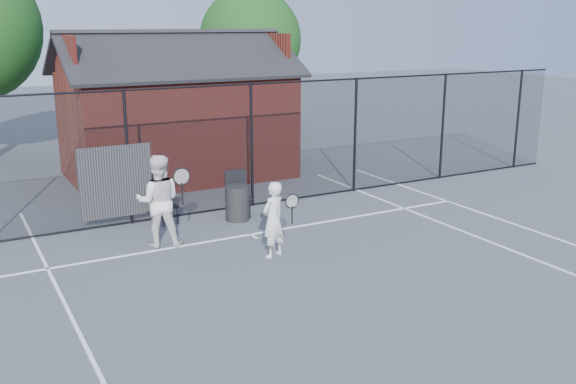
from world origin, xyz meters
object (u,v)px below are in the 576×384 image
clubhouse (177,121)px  chair_right (238,195)px  chair_left (166,205)px  player_back (159,201)px  waste_bin (237,203)px  player_front (273,219)px

clubhouse → chair_right: size_ratio=6.19×
clubhouse → chair_left: clubhouse is taller
chair_left → chair_right: bearing=-21.7°
clubhouse → player_back: clubhouse is taller
chair_right → waste_bin: size_ratio=1.32×
clubhouse → chair_left: 4.90m
clubhouse → waste_bin: size_ratio=8.15×
chair_right → waste_bin: bearing=-112.8°
waste_bin → player_back: bearing=-158.2°
chair_left → waste_bin: size_ratio=1.10×
clubhouse → player_back: size_ratio=3.49×
player_back → waste_bin: player_back is taller
clubhouse → waste_bin: bearing=-93.6°
waste_bin → clubhouse: bearing=86.4°
clubhouse → player_front: (-0.67, -7.39, -0.86)m
clubhouse → chair_left: bearing=-112.5°
waste_bin → player_front: bearing=-98.3°
player_back → chair_right: 2.46m
player_back → chair_left: (0.56, 1.33, -0.49)m
clubhouse → waste_bin: (-0.31, -4.90, -1.21)m
chair_left → waste_bin: bearing=-29.6°
player_front → chair_right: player_front is taller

